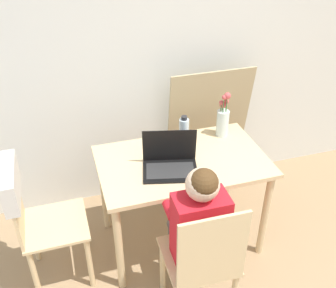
{
  "coord_description": "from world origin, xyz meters",
  "views": [
    {
      "loc": [
        -1.0,
        -0.49,
        2.24
      ],
      "look_at": [
        -0.4,
        1.46,
        0.91
      ],
      "focal_mm": 42.0,
      "sensor_mm": 36.0,
      "label": 1
    }
  ],
  "objects": [
    {
      "name": "wall_back",
      "position": [
        0.0,
        2.23,
        1.25
      ],
      "size": [
        6.4,
        0.05,
        2.5
      ],
      "color": "silver",
      "rests_on": "ground_plane"
    },
    {
      "name": "dining_table",
      "position": [
        -0.29,
        1.52,
        0.63
      ],
      "size": [
        1.12,
        0.69,
        0.73
      ],
      "color": "#D6B784",
      "rests_on": "ground_plane"
    },
    {
      "name": "chair_occupied",
      "position": [
        -0.38,
        0.88,
        0.48
      ],
      "size": [
        0.41,
        0.41,
        0.92
      ],
      "rotation": [
        0.0,
        0.0,
        3.12
      ],
      "color": "#D6B784",
      "rests_on": "ground_plane"
    },
    {
      "name": "chair_spare",
      "position": [
        -1.28,
        1.45,
        0.63
      ],
      "size": [
        0.43,
        0.4,
        0.93
      ],
      "rotation": [
        0.0,
        0.0,
        1.58
      ],
      "color": "#D6B784",
      "rests_on": "ground_plane"
    },
    {
      "name": "person_seated",
      "position": [
        -0.38,
        1.0,
        0.68
      ],
      "size": [
        0.31,
        0.43,
        1.08
      ],
      "rotation": [
        0.0,
        0.0,
        3.12
      ],
      "color": "red",
      "rests_on": "ground_plane"
    },
    {
      "name": "laptop",
      "position": [
        -0.39,
        1.46,
        0.79
      ],
      "size": [
        0.39,
        0.32,
        0.25
      ],
      "rotation": [
        0.0,
        0.0,
        -0.24
      ],
      "color": "black",
      "rests_on": "dining_table"
    },
    {
      "name": "flower_vase",
      "position": [
        0.09,
        1.73,
        0.86
      ],
      "size": [
        0.09,
        0.09,
        0.35
      ],
      "color": "silver",
      "rests_on": "dining_table"
    },
    {
      "name": "water_bottle",
      "position": [
        -0.23,
        1.65,
        0.85
      ],
      "size": [
        0.07,
        0.07,
        0.25
      ],
      "color": "silver",
      "rests_on": "dining_table"
    },
    {
      "name": "cardboard_panel",
      "position": [
        0.13,
        2.09,
        0.56
      ],
      "size": [
        0.68,
        0.17,
        1.11
      ],
      "color": "tan",
      "rests_on": "ground_plane"
    }
  ]
}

